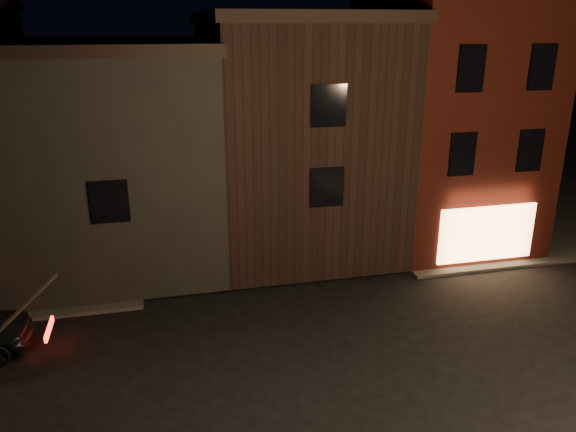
% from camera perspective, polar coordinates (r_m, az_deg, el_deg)
% --- Properties ---
extents(ground, '(120.00, 120.00, 0.00)m').
position_cam_1_polar(ground, '(15.99, 4.31, -15.79)').
color(ground, black).
rests_on(ground, ground).
extents(sidewalk_far_right, '(30.00, 30.00, 0.12)m').
position_cam_1_polar(sidewalk_far_right, '(41.47, 22.76, 4.93)').
color(sidewalk_far_right, '#2D2B28').
rests_on(sidewalk_far_right, ground).
extents(corner_building, '(6.50, 8.50, 10.50)m').
position_cam_1_polar(corner_building, '(25.36, 15.67, 9.91)').
color(corner_building, '#46120C').
rests_on(corner_building, ground).
extents(row_building_a, '(7.30, 10.30, 9.40)m').
position_cam_1_polar(row_building_a, '(24.03, 0.45, 8.77)').
color(row_building_a, black).
rests_on(row_building_a, ground).
extents(row_building_b, '(7.80, 10.30, 8.40)m').
position_cam_1_polar(row_building_b, '(23.51, -17.10, 6.45)').
color(row_building_b, black).
rests_on(row_building_b, ground).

